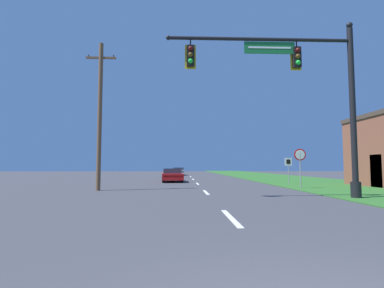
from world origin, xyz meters
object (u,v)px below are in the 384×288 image
far_car (179,171)px  route_sign_post (288,165)px  stop_sign (300,159)px  car_ahead (172,175)px  utility_pole_near (100,113)px  signal_mast (308,90)px

far_car → route_sign_post: route_sign_post is taller
stop_sign → route_sign_post: size_ratio=1.23×
car_ahead → utility_pole_near: 11.17m
stop_sign → car_ahead: bearing=134.1°
stop_sign → far_car: bearing=105.7°
signal_mast → far_car: 34.75m
car_ahead → route_sign_post: bearing=-26.1°
route_sign_post → stop_sign: bearing=-100.3°
stop_sign → route_sign_post: 4.26m
car_ahead → stop_sign: 12.14m
signal_mast → car_ahead: bearing=114.3°
signal_mast → far_car: (-6.01, 33.96, -4.28)m
signal_mast → stop_sign: size_ratio=3.47×
utility_pole_near → route_sign_post: bearing=21.1°
stop_sign → utility_pole_near: size_ratio=0.28×
far_car → route_sign_post: size_ratio=2.20×
signal_mast → stop_sign: signal_mast is taller
stop_sign → utility_pole_near: (-12.49, -0.93, 2.74)m
far_car → utility_pole_near: utility_pole_near is taller
route_sign_post → utility_pole_near: 14.53m
far_car → car_ahead: bearing=-91.5°
signal_mast → utility_pole_near: bearing=155.5°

